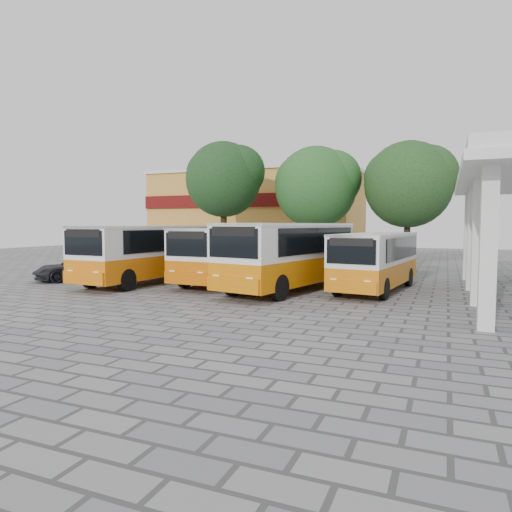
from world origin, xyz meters
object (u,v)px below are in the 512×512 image
at_px(bus_far_left, 145,250).
at_px(bus_centre_left, 231,251).
at_px(parked_car, 77,269).
at_px(bus_centre_right, 290,252).
at_px(bus_far_right, 376,258).

relative_size(bus_far_left, bus_centre_left, 1.03).
height_order(bus_far_left, parked_car, bus_far_left).
bearing_deg(bus_far_left, bus_centre_right, 6.28).
bearing_deg(bus_centre_left, parked_car, -162.66).
distance_m(bus_far_left, bus_centre_right, 7.72).
bearing_deg(bus_far_right, bus_centre_left, -172.28).
relative_size(bus_centre_left, bus_far_right, 1.07).
distance_m(bus_centre_left, bus_far_right, 7.34).
bearing_deg(bus_centre_left, bus_far_right, 3.93).
xyz_separation_m(bus_far_left, bus_centre_left, (4.06, 1.72, -0.06)).
relative_size(bus_centre_right, bus_far_right, 1.19).
height_order(bus_far_right, parked_car, bus_far_right).
bearing_deg(bus_centre_left, bus_centre_right, -16.48).
bearing_deg(bus_far_right, bus_far_left, -163.93).
height_order(bus_centre_right, bus_far_right, bus_centre_right).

